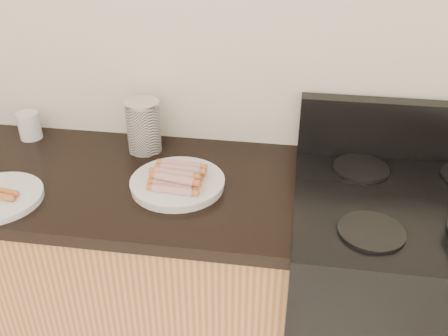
# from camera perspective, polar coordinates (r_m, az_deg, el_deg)

# --- Properties ---
(wall_back) EXTENTS (4.00, 0.04, 2.60)m
(wall_back) POSITION_cam_1_polar(r_m,az_deg,el_deg) (1.71, -4.53, 15.45)
(wall_back) COLOR silver
(wall_back) RESTS_ON ground
(stove) EXTENTS (0.76, 0.65, 0.91)m
(stove) POSITION_cam_1_polar(r_m,az_deg,el_deg) (1.86, 19.19, -15.37)
(stove) COLOR black
(stove) RESTS_ON floor
(stove_panel) EXTENTS (0.76, 0.06, 0.20)m
(stove_panel) POSITION_cam_1_polar(r_m,az_deg,el_deg) (1.78, 20.94, 4.06)
(stove_panel) COLOR black
(stove_panel) RESTS_ON stove
(burner_near_left) EXTENTS (0.18, 0.18, 0.01)m
(burner_near_left) POSITION_cam_1_polar(r_m,az_deg,el_deg) (1.41, 16.49, -6.98)
(burner_near_left) COLOR black
(burner_near_left) RESTS_ON stove
(burner_far_left) EXTENTS (0.18, 0.18, 0.01)m
(burner_far_left) POSITION_cam_1_polar(r_m,az_deg,el_deg) (1.69, 15.40, 0.01)
(burner_far_left) COLOR black
(burner_far_left) RESTS_ON stove
(main_plate) EXTENTS (0.36, 0.36, 0.02)m
(main_plate) POSITION_cam_1_polar(r_m,az_deg,el_deg) (1.56, -5.32, -1.83)
(main_plate) COLOR white
(main_plate) RESTS_ON counter_slab
(hotdog_pile) EXTENTS (0.13, 0.19, 0.05)m
(hotdog_pile) POSITION_cam_1_polar(r_m,az_deg,el_deg) (1.55, -5.38, -0.83)
(hotdog_pile) COLOR maroon
(hotdog_pile) RESTS_ON main_plate
(canister) EXTENTS (0.12, 0.12, 0.18)m
(canister) POSITION_cam_1_polar(r_m,az_deg,el_deg) (1.75, -9.18, 4.74)
(canister) COLOR white
(canister) RESTS_ON counter_slab
(mug) EXTENTS (0.09, 0.09, 0.10)m
(mug) POSITION_cam_1_polar(r_m,az_deg,el_deg) (1.97, -21.36, 4.53)
(mug) COLOR white
(mug) RESTS_ON counter_slab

